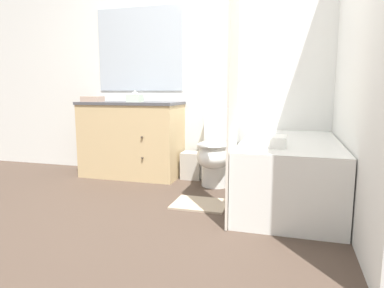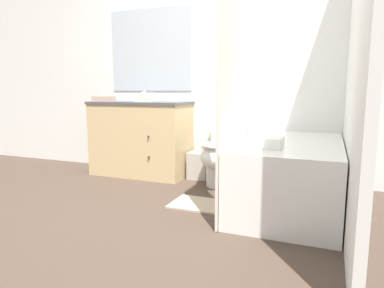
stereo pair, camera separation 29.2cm
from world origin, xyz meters
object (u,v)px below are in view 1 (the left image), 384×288
object	(u,v)px
vanity_cabinet	(132,138)
wastebasket	(192,165)
toilet	(217,151)
bath_mat	(200,204)
tissue_box	(135,98)
bath_towel_folded	(266,141)
bathtub	(289,171)
hand_towel_folded	(93,99)
sink_faucet	(138,98)

from	to	relation	value
vanity_cabinet	wastebasket	size ratio (longest dim) A/B	3.80
toilet	bath_mat	xyz separation A→B (m)	(0.00, -0.66, -0.34)
tissue_box	bath_towel_folded	xyz separation A→B (m)	(1.46, -0.82, -0.29)
bathtub	bath_mat	bearing A→B (deg)	-158.45
wastebasket	bathtub	bearing A→B (deg)	-28.00
vanity_cabinet	bathtub	distance (m)	1.78
bath_towel_folded	bath_mat	bearing A→B (deg)	168.89
bathtub	hand_towel_folded	size ratio (longest dim) A/B	7.28
sink_faucet	bath_mat	xyz separation A→B (m)	(0.99, -0.95, -0.86)
toilet	hand_towel_folded	world-z (taller)	hand_towel_folded
sink_faucet	bath_towel_folded	distance (m)	1.88
bathtub	wastebasket	xyz separation A→B (m)	(-1.02, 0.54, -0.13)
sink_faucet	bath_mat	distance (m)	1.62
toilet	bath_mat	world-z (taller)	toilet
tissue_box	bath_mat	world-z (taller)	tissue_box
hand_towel_folded	toilet	bearing A→B (deg)	0.18
sink_faucet	hand_towel_folded	bearing A→B (deg)	-145.11
bathtub	bath_towel_folded	size ratio (longest dim) A/B	5.12
sink_faucet	bath_towel_folded	size ratio (longest dim) A/B	0.49
toilet	vanity_cabinet	bearing A→B (deg)	174.11
sink_faucet	bath_mat	world-z (taller)	sink_faucet
sink_faucet	toilet	size ratio (longest dim) A/B	0.18
sink_faucet	tissue_box	xyz separation A→B (m)	(0.07, -0.23, 0.01)
vanity_cabinet	hand_towel_folded	xyz separation A→B (m)	(-0.41, -0.11, 0.44)
vanity_cabinet	bath_towel_folded	distance (m)	1.77
vanity_cabinet	bath_towel_folded	xyz separation A→B (m)	(1.53, -0.87, 0.16)
sink_faucet	hand_towel_folded	size ratio (longest dim) A/B	0.70
sink_faucet	bathtub	distance (m)	1.92
tissue_box	toilet	bearing A→B (deg)	-3.28
bathtub	wastebasket	bearing A→B (deg)	152.00
vanity_cabinet	bath_mat	bearing A→B (deg)	-37.67
bathtub	bath_towel_folded	bearing A→B (deg)	-114.31
toilet	bath_towel_folded	xyz separation A→B (m)	(0.54, -0.77, 0.23)
sink_faucet	toilet	distance (m)	1.15
toilet	hand_towel_folded	size ratio (longest dim) A/B	3.78
wastebasket	tissue_box	xyz separation A→B (m)	(-0.61, -0.11, 0.73)
hand_towel_folded	wastebasket	bearing A→B (deg)	8.56
tissue_box	bath_towel_folded	world-z (taller)	tissue_box
bathtub	tissue_box	xyz separation A→B (m)	(-1.63, 0.44, 0.60)
bathtub	hand_towel_folded	bearing A→B (deg)	169.80
sink_faucet	wastebasket	size ratio (longest dim) A/B	0.49
hand_towel_folded	bath_towel_folded	world-z (taller)	hand_towel_folded
hand_towel_folded	bathtub	bearing A→B (deg)	-10.20
toilet	tissue_box	world-z (taller)	tissue_box
vanity_cabinet	tissue_box	xyz separation A→B (m)	(0.07, -0.05, 0.45)
wastebasket	vanity_cabinet	bearing A→B (deg)	-175.15
wastebasket	toilet	bearing A→B (deg)	-27.27
toilet	bathtub	xyz separation A→B (m)	(0.71, -0.38, -0.08)
sink_faucet	bath_towel_folded	bearing A→B (deg)	-34.53
vanity_cabinet	toilet	xyz separation A→B (m)	(0.99, -0.10, -0.07)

